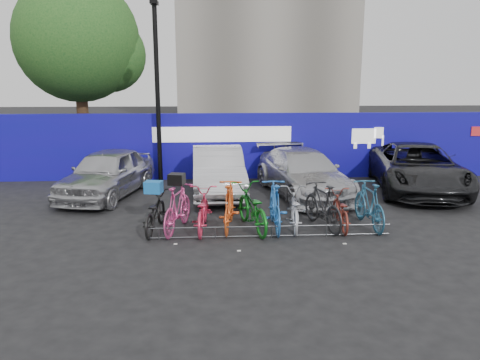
{
  "coord_description": "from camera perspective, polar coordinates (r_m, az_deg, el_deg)",
  "views": [
    {
      "loc": [
        -1.33,
        -10.9,
        3.67
      ],
      "look_at": [
        -0.58,
        2.0,
        0.82
      ],
      "focal_mm": 35.0,
      "sensor_mm": 36.0,
      "label": 1
    }
  ],
  "objects": [
    {
      "name": "bike_0",
      "position": [
        11.49,
        -10.37,
        -3.88
      ],
      "size": [
        0.85,
        1.89,
        0.96
      ],
      "primitive_type": "imported",
      "rotation": [
        0.0,
        0.0,
        3.02
      ],
      "color": "black",
      "rests_on": "ground"
    },
    {
      "name": "cargo_topcase",
      "position": [
        11.21,
        -7.73,
        0.1
      ],
      "size": [
        0.42,
        0.4,
        0.26
      ],
      "primitive_type": "cube",
      "rotation": [
        0.0,
        0.0,
        -0.24
      ],
      "color": "black",
      "rests_on": "bike_1"
    },
    {
      "name": "bike_1",
      "position": [
        11.38,
        -7.63,
        -3.41
      ],
      "size": [
        1.01,
        2.01,
        1.16
      ],
      "primitive_type": "imported",
      "rotation": [
        0.0,
        0.0,
        2.89
      ],
      "color": "#CF3F83",
      "rests_on": "ground"
    },
    {
      "name": "hoarding",
      "position": [
        17.13,
        1.2,
        4.17
      ],
      "size": [
        22.0,
        0.18,
        2.4
      ],
      "color": "#150B99",
      "rests_on": "ground"
    },
    {
      "name": "bike_6",
      "position": [
        11.64,
        6.6,
        -3.52
      ],
      "size": [
        0.84,
        1.9,
        0.97
      ],
      "primitive_type": "imported",
      "rotation": [
        0.0,
        0.0,
        3.03
      ],
      "color": "#B7B8BF",
      "rests_on": "ground"
    },
    {
      "name": "car_2",
      "position": [
        14.87,
        7.69,
        0.86
      ],
      "size": [
        2.89,
        5.19,
        1.42
      ],
      "primitive_type": "imported",
      "rotation": [
        0.0,
        0.0,
        0.19
      ],
      "color": "#B5B6BB",
      "rests_on": "ground"
    },
    {
      "name": "ground",
      "position": [
        11.58,
        3.47,
        -6.05
      ],
      "size": [
        100.0,
        100.0,
        0.0
      ],
      "primitive_type": "plane",
      "color": "black",
      "rests_on": "ground"
    },
    {
      "name": "bike_2",
      "position": [
        11.39,
        -4.66,
        -3.73
      ],
      "size": [
        0.79,
        1.96,
        1.01
      ],
      "primitive_type": "imported",
      "rotation": [
        0.0,
        0.0,
        3.08
      ],
      "color": "#D42A4C",
      "rests_on": "ground"
    },
    {
      "name": "lamppost",
      "position": [
        16.41,
        -10.04,
        10.87
      ],
      "size": [
        0.25,
        0.5,
        6.11
      ],
      "color": "black",
      "rests_on": "ground"
    },
    {
      "name": "bike_7",
      "position": [
        11.68,
        10.04,
        -3.1
      ],
      "size": [
        1.0,
        1.99,
        1.15
      ],
      "primitive_type": "imported",
      "rotation": [
        0.0,
        0.0,
        3.39
      ],
      "color": "#232325",
      "rests_on": "ground"
    },
    {
      "name": "car_1",
      "position": [
        14.9,
        -2.72,
        1.09
      ],
      "size": [
        1.73,
        4.53,
        1.48
      ],
      "primitive_type": "imported",
      "rotation": [
        0.0,
        0.0,
        0.04
      ],
      "color": "silver",
      "rests_on": "ground"
    },
    {
      "name": "bike_9",
      "position": [
        12.0,
        15.47,
        -2.9
      ],
      "size": [
        0.65,
        1.98,
        1.17
      ],
      "primitive_type": "imported",
      "rotation": [
        0.0,
        0.0,
        3.19
      ],
      "color": "#265E80",
      "rests_on": "ground"
    },
    {
      "name": "tree",
      "position": [
        21.7,
        -18.54,
        15.53
      ],
      "size": [
        5.4,
        5.2,
        7.8
      ],
      "color": "#382314",
      "rests_on": "ground"
    },
    {
      "name": "bike_5",
      "position": [
        11.44,
        4.28,
        -3.15
      ],
      "size": [
        0.6,
        2.0,
        1.2
      ],
      "primitive_type": "imported",
      "rotation": [
        0.0,
        0.0,
        3.13
      ],
      "color": "blue",
      "rests_on": "ground"
    },
    {
      "name": "bike_3",
      "position": [
        11.44,
        -1.32,
        -3.16
      ],
      "size": [
        0.8,
        2.03,
        1.18
      ],
      "primitive_type": "imported",
      "rotation": [
        0.0,
        0.0,
        3.01
      ],
      "color": "#E5561E",
      "rests_on": "ground"
    },
    {
      "name": "bike_rack",
      "position": [
        10.96,
        3.84,
        -6.24
      ],
      "size": [
        5.6,
        0.03,
        0.3
      ],
      "color": "#595B60",
      "rests_on": "ground"
    },
    {
      "name": "car_3",
      "position": [
        16.34,
        20.75,
        1.4
      ],
      "size": [
        3.56,
        5.91,
        1.53
      ],
      "primitive_type": "imported",
      "rotation": [
        0.0,
        0.0,
        -0.19
      ],
      "color": "black",
      "rests_on": "ground"
    },
    {
      "name": "car_0",
      "position": [
        15.12,
        -15.91,
        0.83
      ],
      "size": [
        2.76,
        4.68,
        1.5
      ],
      "primitive_type": "imported",
      "rotation": [
        0.0,
        0.0,
        -0.24
      ],
      "color": "#AAABAF",
      "rests_on": "ground"
    },
    {
      "name": "bike_4",
      "position": [
        11.4,
        1.43,
        -3.43
      ],
      "size": [
        1.2,
        2.2,
        1.1
      ],
      "primitive_type": "imported",
      "rotation": [
        0.0,
        0.0,
        3.38
      ],
      "color": "#106618",
      "rests_on": "ground"
    },
    {
      "name": "cargo_crate",
      "position": [
        11.33,
        -10.5,
        -0.86
      ],
      "size": [
        0.45,
        0.37,
        0.28
      ],
      "primitive_type": "cube",
      "rotation": [
        0.0,
        0.0,
        -0.19
      ],
      "color": "#1763B2",
      "rests_on": "bike_0"
    },
    {
      "name": "bike_8",
      "position": [
        11.81,
        12.07,
        -3.62
      ],
      "size": [
        0.72,
        1.78,
        0.92
      ],
      "primitive_type": "imported",
      "rotation": [
        0.0,
        0.0,
        3.08
      ],
      "color": "maroon",
      "rests_on": "ground"
    }
  ]
}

